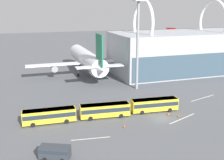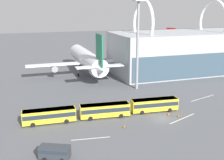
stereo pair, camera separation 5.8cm
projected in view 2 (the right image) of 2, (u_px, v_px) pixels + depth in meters
The scene contains 14 objects.
ground_plane at pixel (162, 119), 62.69m from camera, with size 440.00×440.00×0.00m, color #515459.
airliner_at_gate_far at pixel (87, 59), 100.89m from camera, with size 43.16×42.42×16.28m.
airliner_parked_remote at pixel (196, 47), 135.56m from camera, with size 34.58×33.63×13.55m.
shuttle_bus_0 at pixel (49, 115), 59.99m from camera, with size 11.34×3.08×3.13m.
shuttle_bus_1 at pixel (105, 110), 63.15m from camera, with size 11.42×3.57×3.13m.
shuttle_bus_2 at pixel (154, 104), 66.64m from camera, with size 11.42×3.53×3.13m.
service_van_foreground at pixel (55, 151), 46.05m from camera, with size 5.39×3.91×2.29m.
floodlight_mast at pixel (138, 34), 81.15m from camera, with size 2.81×2.81×26.45m.
lane_stripe_0 at pixel (183, 119), 62.86m from camera, with size 9.15×0.25×0.01m, color silver.
lane_stripe_2 at pixel (91, 139), 53.42m from camera, with size 7.49×0.25×0.01m, color silver.
lane_stripe_4 at pixel (203, 98), 76.79m from camera, with size 9.75×0.25×0.01m, color silver.
traffic_cone_0 at pixel (179, 116), 63.71m from camera, with size 0.55×0.55×0.58m.
traffic_cone_1 at pixel (124, 126), 58.15m from camera, with size 0.50×0.50×0.61m.
traffic_cone_2 at pixel (169, 114), 64.69m from camera, with size 0.62×0.62×0.69m.
Camera 2 is at (-28.69, -51.98, 24.56)m, focal length 45.00 mm.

